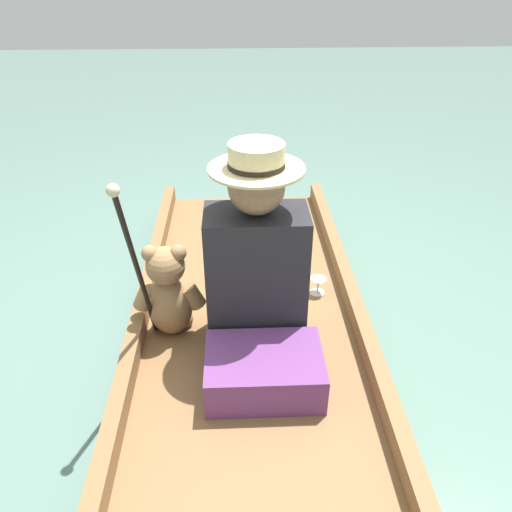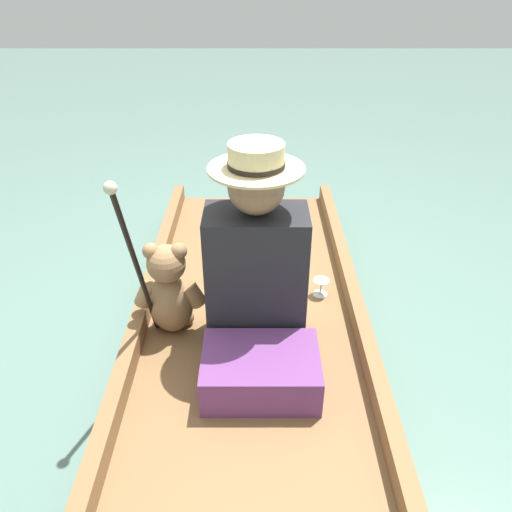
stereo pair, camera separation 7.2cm
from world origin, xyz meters
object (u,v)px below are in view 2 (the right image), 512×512
at_px(seated_person, 256,265).
at_px(walking_cane, 134,257).
at_px(wine_glass, 321,284).
at_px(teddy_bear, 169,291).

distance_m(seated_person, walking_cane, 0.52).
height_order(wine_glass, walking_cane, walking_cane).
relative_size(seated_person, wine_glass, 10.11).
relative_size(wine_glass, walking_cane, 0.10).
bearing_deg(seated_person, teddy_bear, -167.47).
relative_size(teddy_bear, wine_glass, 5.14).
relative_size(teddy_bear, walking_cane, 0.52).
xyz_separation_m(seated_person, walking_cane, (-0.45, -0.20, 0.16)).
height_order(seated_person, walking_cane, seated_person).
bearing_deg(walking_cane, wine_glass, 30.19).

